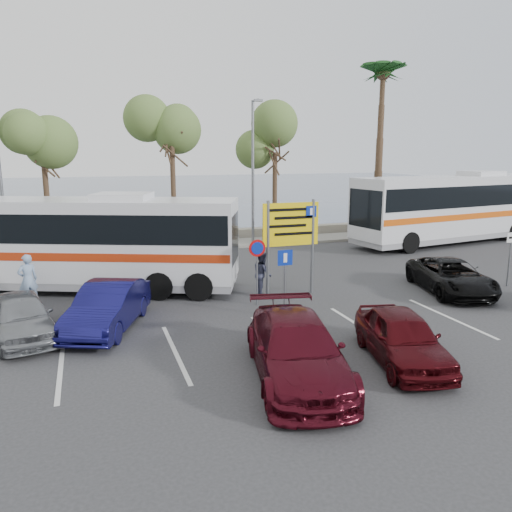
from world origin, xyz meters
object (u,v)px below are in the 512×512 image
object	(u,v)px
direction_sign	(291,231)
car_blue	(108,307)
suv_black	(451,276)
coach_bus_left	(79,246)
car_maroon	(297,349)
street_lamp_right	(253,165)
coach_bus_right	(455,210)
car_silver_a	(22,316)
car_red	(402,337)
pedestrian_near	(28,280)
pedestrian_far	(262,274)

from	to	relation	value
direction_sign	car_blue	world-z (taller)	direction_sign
suv_black	coach_bus_left	bearing A→B (deg)	174.12
car_maroon	suv_black	distance (m)	9.97
street_lamp_right	car_blue	distance (m)	15.34
coach_bus_right	car_silver_a	size ratio (longest dim) A/B	3.54
coach_bus_right	car_maroon	size ratio (longest dim) A/B	2.75
car_red	pedestrian_near	bearing A→B (deg)	151.59
coach_bus_right	car_red	size ratio (longest dim) A/B	3.50
coach_bus_left	coach_bus_right	world-z (taller)	coach_bus_right
direction_sign	car_blue	distance (m)	7.13
direction_sign	coach_bus_right	distance (m)	15.47
coach_bus_left	car_blue	bearing A→B (deg)	-80.92
coach_bus_right	pedestrian_far	distance (m)	16.26
car_maroon	suv_black	world-z (taller)	car_maroon
car_maroon	pedestrian_near	distance (m)	10.77
direction_sign	car_silver_a	distance (m)	9.43
coach_bus_left	car_red	distance (m)	12.73
suv_black	pedestrian_far	world-z (taller)	pedestrian_far
street_lamp_right	direction_sign	xyz separation A→B (m)	(-2.00, -10.32, -2.17)
car_maroon	pedestrian_far	size ratio (longest dim) A/B	3.02
street_lamp_right	suv_black	size ratio (longest dim) A/B	1.75
coach_bus_right	suv_black	size ratio (longest dim) A/B	3.02
car_red	car_maroon	bearing A→B (deg)	-166.70
pedestrian_near	pedestrian_far	size ratio (longest dim) A/B	1.10
coach_bus_right	car_red	xyz separation A→B (m)	(-13.33, -14.00, -1.28)
direction_sign	car_red	bearing A→B (deg)	-87.50
car_silver_a	car_red	distance (m)	10.65
car_silver_a	street_lamp_right	bearing A→B (deg)	33.80
coach_bus_right	pedestrian_far	bearing A→B (deg)	-154.44
direction_sign	car_silver_a	bearing A→B (deg)	-169.44
car_silver_a	suv_black	world-z (taller)	car_silver_a
coach_bus_left	pedestrian_far	xyz separation A→B (m)	(6.50, -3.00, -0.93)
coach_bus_right	direction_sign	bearing A→B (deg)	-151.81
car_blue	car_maroon	xyz separation A→B (m)	(4.08, -5.00, 0.02)
car_silver_a	pedestrian_near	world-z (taller)	pedestrian_near
direction_sign	car_maroon	bearing A→B (deg)	-111.44
coach_bus_left	car_silver_a	distance (m)	5.36
coach_bus_left	car_maroon	distance (m)	11.17
pedestrian_near	direction_sign	bearing A→B (deg)	148.48
pedestrian_far	car_red	bearing A→B (deg)	-165.32
street_lamp_right	coach_bus_left	size ratio (longest dim) A/B	0.65
direction_sign	car_silver_a	size ratio (longest dim) A/B	0.92
coach_bus_left	car_red	size ratio (longest dim) A/B	3.11
coach_bus_left	car_blue	world-z (taller)	coach_bus_left
direction_sign	pedestrian_near	xyz separation A→B (m)	(-9.24, 1.80, -1.52)
coach_bus_right	suv_black	world-z (taller)	coach_bus_right
street_lamp_right	car_silver_a	world-z (taller)	street_lamp_right
coach_bus_left	pedestrian_far	size ratio (longest dim) A/B	7.38
pedestrian_far	coach_bus_right	bearing A→B (deg)	-60.26
coach_bus_right	car_blue	bearing A→B (deg)	-156.12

